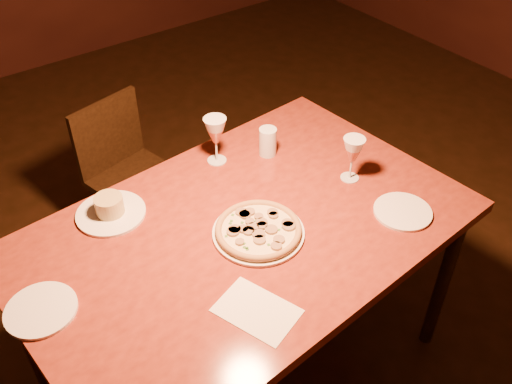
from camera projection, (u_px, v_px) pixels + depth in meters
dining_table at (244, 242)px, 1.99m from camera, size 1.60×1.09×0.82m
chair_far at (127, 170)px, 2.81m from camera, size 0.45×0.45×0.78m
pizza_plate at (258, 230)px, 1.91m from camera, size 0.31×0.31×0.03m
ramekin_saucer at (110, 209)px, 1.98m from camera, size 0.24×0.24×0.08m
wine_glass_far at (216, 140)px, 2.17m from camera, size 0.09×0.09×0.19m
wine_glass_right at (352, 159)px, 2.09m from camera, size 0.08×0.08×0.18m
water_tumbler at (268, 142)px, 2.23m from camera, size 0.07×0.07×0.12m
side_plate_left at (41, 310)px, 1.67m from camera, size 0.21×0.21×0.01m
side_plate_near at (403, 212)px, 2.00m from camera, size 0.20×0.20×0.01m
menu_card at (257, 311)px, 1.67m from camera, size 0.23×0.27×0.00m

